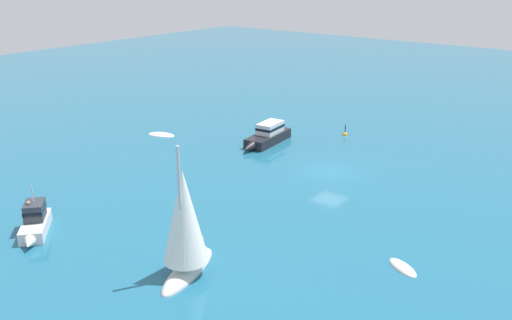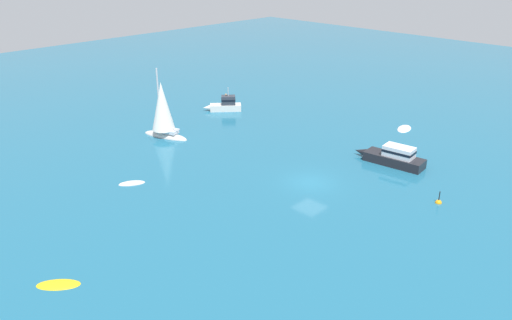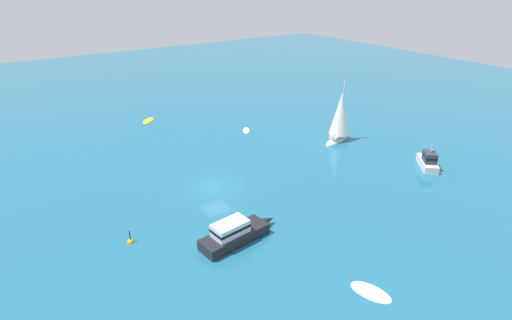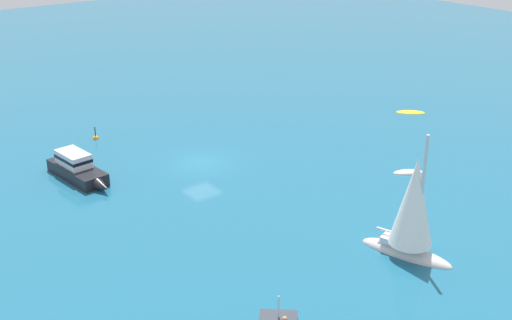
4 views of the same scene
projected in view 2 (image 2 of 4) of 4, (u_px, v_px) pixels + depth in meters
ground_plane at (311, 182)px, 45.31m from camera, size 160.00×160.00×0.00m
ketch at (163, 113)px, 55.13m from camera, size 3.15×5.72×8.05m
launch at (225, 105)px, 64.69m from camera, size 4.36×4.00×3.02m
skiff at (132, 184)px, 45.07m from camera, size 2.45×1.98×0.45m
rib at (404, 129)px, 58.45m from camera, size 3.14×2.17×0.44m
cabin_cruiser at (393, 157)px, 48.82m from camera, size 2.58×7.13×1.92m
rib_1 at (58, 285)px, 31.66m from camera, size 2.79×2.69×0.31m
channel_buoy at (438, 203)px, 41.71m from camera, size 0.54×0.54×1.30m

